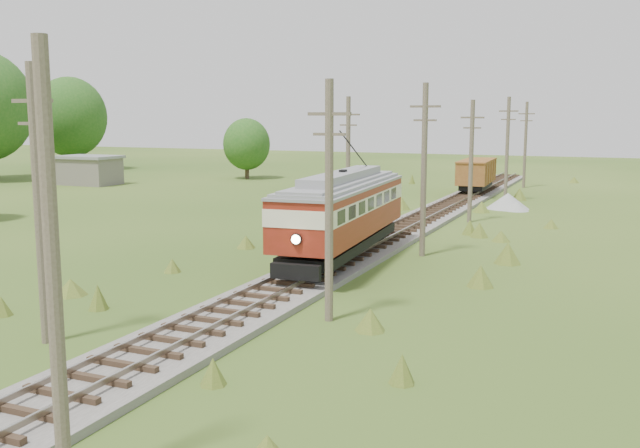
% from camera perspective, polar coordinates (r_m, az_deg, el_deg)
% --- Properties ---
extents(railbed_main, '(3.60, 96.00, 0.57)m').
position_cam_1_polar(railbed_main, '(41.72, 5.02, -1.22)').
color(railbed_main, '#605B54').
rests_on(railbed_main, ground).
extents(streetcar, '(4.11, 13.41, 6.08)m').
position_cam_1_polar(streetcar, '(35.45, 1.84, 1.28)').
color(streetcar, black).
rests_on(streetcar, ground).
extents(gondola, '(3.03, 8.27, 2.71)m').
position_cam_1_polar(gondola, '(68.00, 12.41, 4.00)').
color(gondola, black).
rests_on(gondola, ground).
extents(gravel_pile, '(3.47, 3.68, 1.26)m').
position_cam_1_polar(gravel_pile, '(58.25, 14.89, 1.73)').
color(gravel_pile, gray).
rests_on(gravel_pile, ground).
extents(utility_pole_r_1, '(0.30, 0.30, 8.80)m').
position_cam_1_polar(utility_pole_r_1, '(14.33, -20.57, -3.77)').
color(utility_pole_r_1, brown).
rests_on(utility_pole_r_1, ground).
extents(utility_pole_r_2, '(1.60, 0.30, 8.60)m').
position_cam_1_polar(utility_pole_r_2, '(25.12, 0.74, 1.99)').
color(utility_pole_r_2, brown).
rests_on(utility_pole_r_2, ground).
extents(utility_pole_r_3, '(1.60, 0.30, 9.00)m').
position_cam_1_polar(utility_pole_r_3, '(37.41, 8.32, 4.42)').
color(utility_pole_r_3, brown).
rests_on(utility_pole_r_3, ground).
extents(utility_pole_r_4, '(1.60, 0.30, 8.40)m').
position_cam_1_polar(utility_pole_r_4, '(50.10, 12.00, 5.04)').
color(utility_pole_r_4, brown).
rests_on(utility_pole_r_4, ground).
extents(utility_pole_r_5, '(1.60, 0.30, 8.90)m').
position_cam_1_polar(utility_pole_r_5, '(62.81, 14.75, 5.88)').
color(utility_pole_r_5, brown).
rests_on(utility_pole_r_5, ground).
extents(utility_pole_r_6, '(1.60, 0.30, 8.70)m').
position_cam_1_polar(utility_pole_r_6, '(75.70, 16.11, 6.18)').
color(utility_pole_r_6, brown).
rests_on(utility_pole_r_6, ground).
extents(utility_pole_l_a, '(1.60, 0.30, 9.00)m').
position_cam_1_polar(utility_pole_l_a, '(24.29, -21.62, 1.63)').
color(utility_pole_l_a, brown).
rests_on(utility_pole_l_a, ground).
extents(utility_pole_l_b, '(1.60, 0.30, 8.60)m').
position_cam_1_polar(utility_pole_l_b, '(48.36, 2.26, 5.22)').
color(utility_pole_l_b, brown).
rests_on(utility_pole_l_b, ground).
extents(tree_left_5, '(9.66, 9.66, 12.44)m').
position_cam_1_polar(tree_left_5, '(101.87, -19.37, 8.08)').
color(tree_left_5, '#38281C').
rests_on(tree_left_5, ground).
extents(tree_mid_a, '(5.46, 5.46, 7.03)m').
position_cam_1_polar(tree_mid_a, '(83.77, -5.89, 6.37)').
color(tree_mid_a, '#38281C').
rests_on(tree_mid_a, ground).
extents(shed, '(6.40, 4.40, 3.10)m').
position_cam_1_polar(shed, '(80.22, -18.00, 4.14)').
color(shed, slate).
rests_on(shed, ground).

